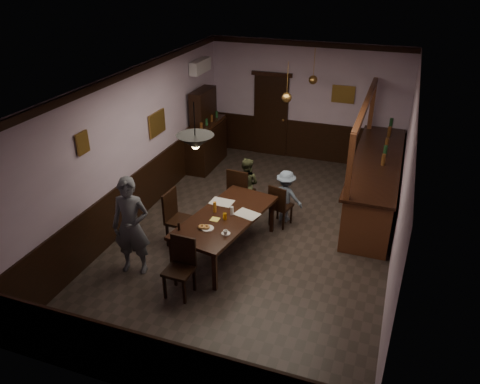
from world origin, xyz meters
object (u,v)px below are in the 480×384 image
at_px(pendant_iron, 195,142).
at_px(pendant_brass_mid, 287,98).
at_px(dining_table, 226,218).
at_px(chair_side, 176,216).
at_px(bar_counter, 375,181).
at_px(sideboard, 206,136).
at_px(chair_far_right, 279,204).
at_px(person_seated_left, 246,184).
at_px(person_seated_right, 286,196).
at_px(person_standing, 131,226).
at_px(chair_far_left, 240,190).
at_px(chair_near, 181,264).
at_px(coffee_cup, 225,232).
at_px(pendant_brass_far, 313,80).
at_px(soda_can, 225,216).

xyz_separation_m(pendant_iron, pendant_brass_mid, (0.59, 3.05, -0.10)).
relative_size(dining_table, pendant_brass_mid, 2.89).
relative_size(chair_side, bar_counter, 0.26).
distance_m(sideboard, bar_counter, 4.28).
distance_m(chair_far_right, person_seated_left, 0.94).
bearing_deg(person_seated_right, bar_counter, -135.40).
height_order(person_standing, person_seated_left, person_standing).
xyz_separation_m(chair_far_left, chair_near, (-0.04, -2.62, -0.04)).
xyz_separation_m(chair_far_right, coffee_cup, (-0.44, -1.77, 0.31)).
bearing_deg(dining_table, person_seated_right, 63.42).
height_order(bar_counter, pendant_brass_far, pendant_brass_far).
xyz_separation_m(chair_near, person_seated_right, (0.97, 2.74, 0.00)).
bearing_deg(person_standing, pendant_brass_mid, 51.52).
distance_m(dining_table, sideboard, 3.91).
bearing_deg(pendant_brass_far, sideboard, -170.62).
relative_size(chair_far_left, chair_far_right, 1.18).
bearing_deg(chair_far_right, bar_counter, -123.56).
bearing_deg(chair_near, coffee_cup, 57.65).
relative_size(person_seated_left, bar_counter, 0.28).
height_order(dining_table, pendant_brass_far, pendant_brass_far).
bearing_deg(pendant_brass_far, coffee_cup, -95.40).
relative_size(person_seated_right, coffee_cup, 13.56).
xyz_separation_m(coffee_cup, pendant_brass_mid, (0.22, 2.86, 1.50)).
relative_size(person_standing, coffee_cup, 21.64).
bearing_deg(sideboard, chair_far_left, -51.91).
height_order(chair_far_left, person_seated_left, person_seated_left).
bearing_deg(dining_table, person_seated_left, 95.80).
height_order(chair_side, coffee_cup, chair_side).
bearing_deg(chair_far_left, pendant_brass_far, -103.91).
xyz_separation_m(chair_near, pendant_brass_mid, (0.70, 3.56, 1.76)).
relative_size(chair_far_left, pendant_brass_far, 1.30).
height_order(coffee_cup, sideboard, sideboard).
xyz_separation_m(chair_near, chair_side, (-0.71, 1.26, 0.04)).
relative_size(person_seated_right, pendant_brass_mid, 1.34).
distance_m(chair_side, sideboard, 3.59).
height_order(chair_far_left, pendant_brass_far, pendant_brass_far).
xyz_separation_m(coffee_cup, sideboard, (-2.09, 4.03, -0.02)).
xyz_separation_m(chair_far_right, pendant_brass_far, (-0.02, 2.67, 1.81)).
relative_size(chair_far_right, chair_near, 0.91).
bearing_deg(coffee_cup, chair_near, -113.96).
bearing_deg(person_seated_left, soda_can, 104.53).
bearing_deg(coffee_cup, soda_can, 122.70).
bearing_deg(person_seated_right, dining_table, 71.42).
xyz_separation_m(dining_table, pendant_iron, (-0.14, -0.79, 1.71)).
bearing_deg(person_seated_left, coffee_cup, 107.98).
xyz_separation_m(chair_side, person_standing, (-0.30, -1.00, 0.29)).
relative_size(chair_side, pendant_iron, 1.48).
relative_size(sideboard, pendant_brass_mid, 2.41).
xyz_separation_m(soda_can, pendant_iron, (-0.18, -0.65, 1.59)).
relative_size(person_seated_left, pendant_brass_mid, 1.44).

